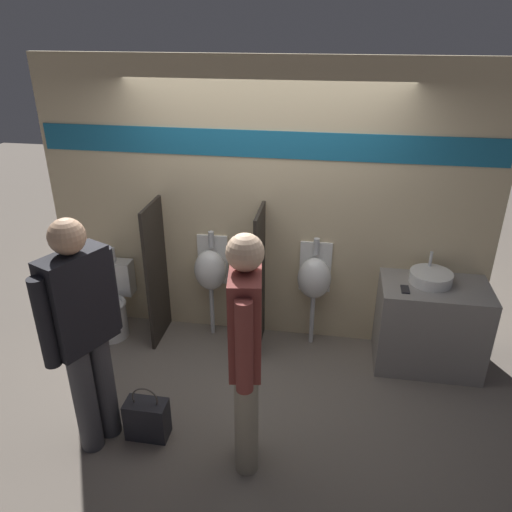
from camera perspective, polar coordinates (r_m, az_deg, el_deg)
name	(u,v)px	position (r m, az deg, el deg)	size (l,w,h in m)	color
ground_plane	(253,363)	(4.85, -0.34, -12.13)	(16.00, 16.00, 0.00)	#70665B
display_wall	(263,207)	(4.71, 0.86, 5.65)	(4.25, 0.07, 2.70)	beige
sink_counter	(430,326)	(4.88, 19.24, -7.52)	(0.95, 0.59, 0.83)	gray
sink_basin	(431,277)	(4.70, 19.35, -2.32)	(0.37, 0.37, 0.24)	white
cell_phone	(405,289)	(4.53, 16.67, -3.68)	(0.07, 0.14, 0.01)	#232328
divider_near_counter	(157,273)	(4.95, -11.30, -1.96)	(0.03, 0.52, 1.43)	#28231E
divider_mid	(259,282)	(4.71, 0.39, -2.94)	(0.03, 0.52, 1.43)	#28231E
urinal_near_counter	(211,270)	(4.92, -5.20, -1.59)	(0.32, 0.25, 1.11)	silver
urinal_far	(314,278)	(4.79, 6.68, -2.50)	(0.32, 0.25, 1.11)	silver
toilet	(112,306)	(5.33, -16.15, -5.50)	(0.36, 0.53, 0.88)	white
person_in_vest	(246,347)	(3.35, -1.15, -10.39)	(0.27, 0.63, 1.82)	gray
person_with_lanyard	(83,329)	(3.70, -19.13, -7.91)	(0.38, 0.59, 1.84)	#3D3D42
shopping_bag	(147,419)	(4.14, -12.33, -17.70)	(0.32, 0.18, 0.47)	#232328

